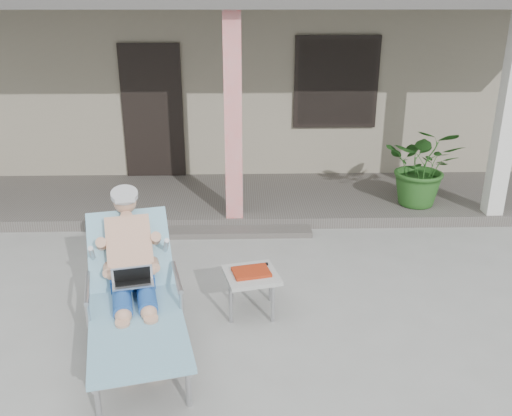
{
  "coord_description": "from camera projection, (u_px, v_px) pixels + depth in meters",
  "views": [
    {
      "loc": [
        0.09,
        -4.62,
        2.87
      ],
      "look_at": [
        0.24,
        0.6,
        0.85
      ],
      "focal_mm": 38.0,
      "sensor_mm": 36.0,
      "label": 1
    }
  ],
  "objects": [
    {
      "name": "ground",
      "position": [
        233.0,
        310.0,
        5.34
      ],
      "size": [
        60.0,
        60.0,
        0.0
      ],
      "primitive_type": "plane",
      "color": "#9E9E99",
      "rests_on": "ground"
    },
    {
      "name": "house",
      "position": [
        235.0,
        64.0,
        10.8
      ],
      "size": [
        10.4,
        5.4,
        3.3
      ],
      "color": "#9E957D",
      "rests_on": "ground"
    },
    {
      "name": "porch_deck",
      "position": [
        235.0,
        199.0,
        8.11
      ],
      "size": [
        10.0,
        2.0,
        0.15
      ],
      "primitive_type": "cube",
      "color": "#605B56",
      "rests_on": "ground"
    },
    {
      "name": "porch_overhang",
      "position": [
        232.0,
        6.0,
        7.08
      ],
      "size": [
        10.0,
        2.3,
        2.85
      ],
      "color": "silver",
      "rests_on": "porch_deck"
    },
    {
      "name": "porch_step",
      "position": [
        235.0,
        232.0,
        7.05
      ],
      "size": [
        2.0,
        0.3,
        0.07
      ],
      "primitive_type": "cube",
      "color": "#605B56",
      "rests_on": "ground"
    },
    {
      "name": "lounger",
      "position": [
        131.0,
        259.0,
        4.61
      ],
      "size": [
        1.17,
        2.07,
        1.3
      ],
      "rotation": [
        0.0,
        0.0,
        0.23
      ],
      "color": "#B7B7BC",
      "rests_on": "ground"
    },
    {
      "name": "side_table",
      "position": [
        251.0,
        277.0,
        5.2
      ],
      "size": [
        0.59,
        0.59,
        0.45
      ],
      "rotation": [
        0.0,
        0.0,
        0.23
      ],
      "color": "#B2B3AE",
      "rests_on": "ground"
    },
    {
      "name": "potted_palm",
      "position": [
        423.0,
        166.0,
        7.48
      ],
      "size": [
        1.28,
        1.21,
        1.13
      ],
      "primitive_type": "imported",
      "rotation": [
        0.0,
        0.0,
        -0.39
      ],
      "color": "#26591E",
      "rests_on": "porch_deck"
    }
  ]
}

